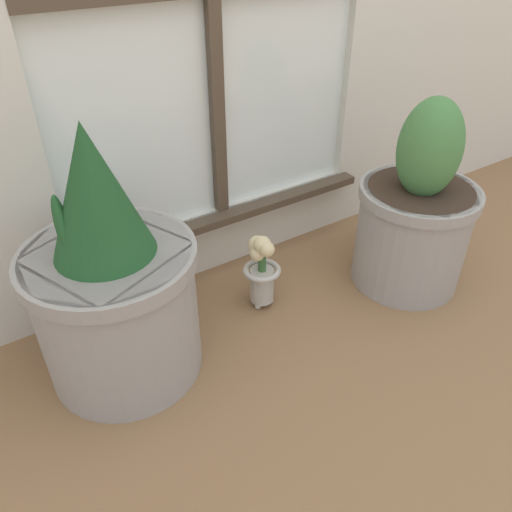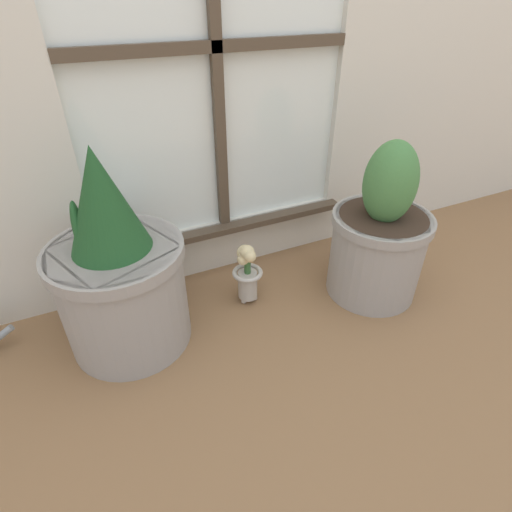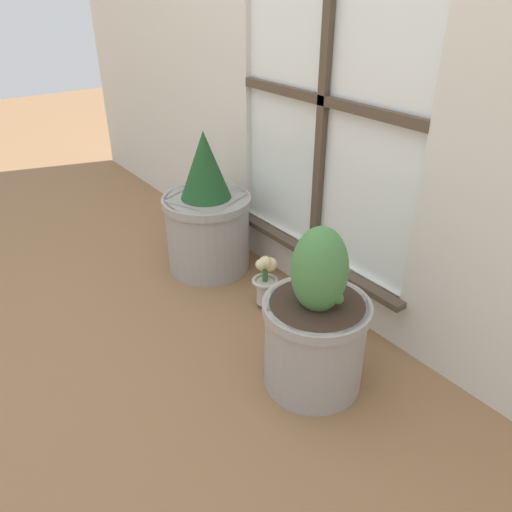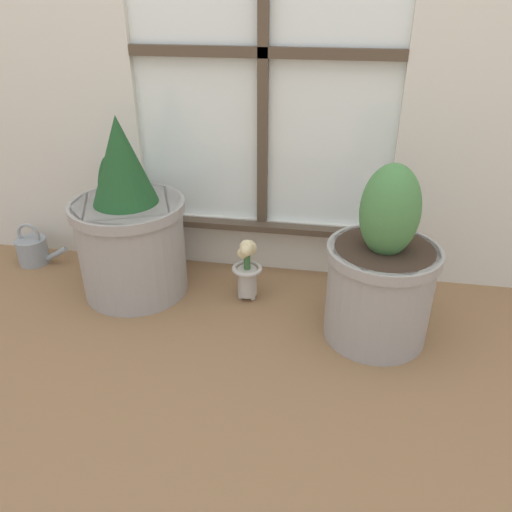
{
  "view_description": "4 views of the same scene",
  "coord_description": "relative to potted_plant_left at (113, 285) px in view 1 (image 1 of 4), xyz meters",
  "views": [
    {
      "loc": [
        -0.65,
        -0.65,
        0.97
      ],
      "look_at": [
        -0.06,
        0.25,
        0.21
      ],
      "focal_mm": 35.0,
      "sensor_mm": 36.0,
      "label": 1
    },
    {
      "loc": [
        -0.47,
        -0.75,
        0.97
      ],
      "look_at": [
        0.0,
        0.26,
        0.21
      ],
      "focal_mm": 28.0,
      "sensor_mm": 36.0,
      "label": 2
    },
    {
      "loc": [
        1.34,
        -0.76,
        1.2
      ],
      "look_at": [
        0.03,
        0.21,
        0.28
      ],
      "focal_mm": 35.0,
      "sensor_mm": 36.0,
      "label": 3
    },
    {
      "loc": [
        0.27,
        -1.21,
        1.01
      ],
      "look_at": [
        0.03,
        0.2,
        0.22
      ],
      "focal_mm": 35.0,
      "sensor_mm": 36.0,
      "label": 4
    }
  ],
  "objects": [
    {
      "name": "flower_vase",
      "position": [
        0.42,
        0.01,
        -0.13
      ],
      "size": [
        0.11,
        0.11,
        0.24
      ],
      "color": "#BCB7AD",
      "rests_on": "ground_plane"
    },
    {
      "name": "potted_plant_right",
      "position": [
        0.86,
        -0.13,
        -0.03
      ],
      "size": [
        0.34,
        0.34,
        0.58
      ],
      "color": "#9E9993",
      "rests_on": "ground_plane"
    },
    {
      "name": "potted_plant_left",
      "position": [
        0.0,
        0.0,
        0.0
      ],
      "size": [
        0.4,
        0.4,
        0.65
      ],
      "color": "#9E9993",
      "rests_on": "ground_plane"
    },
    {
      "name": "ground_plane",
      "position": [
        0.43,
        -0.28,
        -0.26
      ],
      "size": [
        10.0,
        10.0,
        0.0
      ],
      "primitive_type": "plane",
      "color": "olive"
    }
  ]
}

